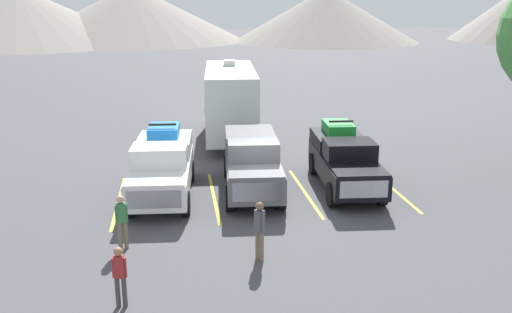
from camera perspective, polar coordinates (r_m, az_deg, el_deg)
name	(u,v)px	position (r m, az deg, el deg)	size (l,w,h in m)	color
ground_plane	(263,202)	(19.99, 0.77, -4.72)	(240.00, 240.00, 0.00)	#47474C
pickup_truck_a	(162,165)	(20.65, -9.64, -0.88)	(2.52, 5.57, 2.56)	white
pickup_truck_b	(252,161)	(20.88, -0.42, -0.51)	(2.43, 5.62, 2.13)	#595B60
pickup_truck_c	(344,158)	(21.59, 9.08, -0.20)	(2.41, 5.71, 2.46)	black
lot_stripe_a	(119,202)	(20.64, -13.97, -4.53)	(0.12, 5.50, 0.01)	gold
lot_stripe_b	(214,197)	(20.56, -4.36, -4.16)	(0.12, 5.50, 0.01)	gold
lot_stripe_c	(305,192)	(21.06, 5.05, -3.68)	(0.12, 5.50, 0.01)	gold
lot_stripe_d	(392,188)	(22.09, 13.79, -3.15)	(0.12, 5.50, 0.01)	gold
camper_trailer_a	(230,100)	(28.41, -2.66, 5.85)	(3.04, 9.11, 3.98)	silver
person_a	(120,273)	(13.57, -13.86, -11.58)	(0.34, 0.21, 1.54)	#3F3F42
person_b	(122,218)	(16.50, -13.67, -6.22)	(0.36, 0.24, 1.65)	#726047
person_c	(260,227)	(15.36, 0.37, -7.28)	(0.30, 0.35, 1.73)	#726047
mountain_ridge	(89,2)	(96.50, -16.86, 14.98)	(157.25, 44.97, 17.89)	gray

